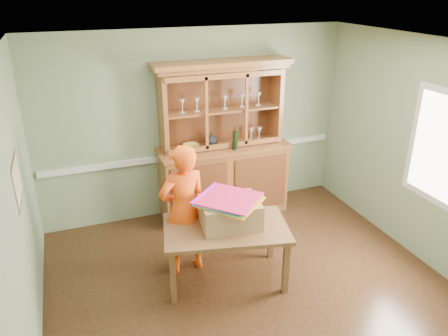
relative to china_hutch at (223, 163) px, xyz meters
name	(u,v)px	position (x,y,z in m)	size (l,w,h in m)	color
floor	(248,283)	(-0.34, -1.74, -0.80)	(4.50, 4.50, 0.00)	#472816
ceiling	(254,46)	(-0.34, -1.74, 1.90)	(4.50, 4.50, 0.00)	white
wall_back	(195,124)	(-0.34, 0.26, 0.55)	(4.50, 4.50, 0.00)	gray
wall_left	(17,215)	(-2.59, -1.74, 0.55)	(4.00, 4.00, 0.00)	gray
wall_right	(420,152)	(1.91, -1.74, 0.55)	(4.00, 4.00, 0.00)	gray
wall_front	(373,298)	(-0.34, -3.74, 0.55)	(4.50, 4.50, 0.00)	gray
chair_rail	(196,154)	(-0.34, 0.23, 0.10)	(4.41, 0.05, 0.08)	silver
framed_map	(18,181)	(-2.56, -1.44, 0.75)	(0.03, 0.60, 0.46)	#342214
window_panel	(440,148)	(1.89, -2.04, 0.70)	(0.03, 0.96, 1.36)	silver
china_hutch	(223,163)	(0.00, 0.00, 0.00)	(1.94, 0.64, 2.28)	brown
dining_table	(226,233)	(-0.54, -1.55, -0.18)	(1.54, 1.12, 0.70)	brown
cardboard_box	(230,213)	(-0.48, -1.51, 0.05)	(0.65, 0.52, 0.30)	#97724E
kite_stack	(228,200)	(-0.51, -1.53, 0.23)	(0.82, 0.82, 0.05)	yellow
person	(184,210)	(-0.93, -1.20, 0.01)	(0.59, 0.39, 1.61)	#FF5110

